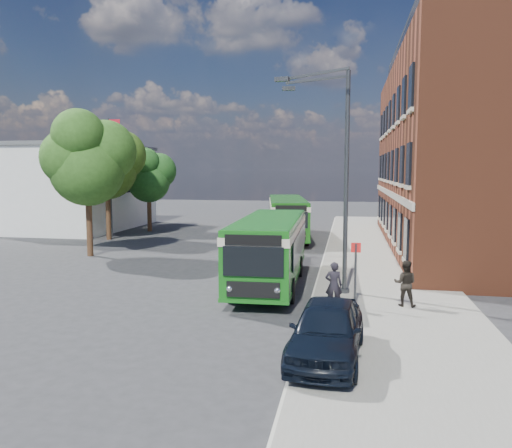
% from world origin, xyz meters
% --- Properties ---
extents(ground, '(120.00, 120.00, 0.00)m').
position_xyz_m(ground, '(0.00, 0.00, 0.00)').
color(ground, '#2C2C2F').
rests_on(ground, ground).
extents(pavement, '(6.00, 48.00, 0.15)m').
position_xyz_m(pavement, '(7.00, 8.00, 0.07)').
color(pavement, gray).
rests_on(pavement, ground).
extents(kerb_line, '(0.12, 48.00, 0.01)m').
position_xyz_m(kerb_line, '(3.95, 8.00, 0.01)').
color(kerb_line, beige).
rests_on(kerb_line, ground).
extents(brick_office, '(12.10, 26.00, 14.20)m').
position_xyz_m(brick_office, '(14.00, 12.00, 6.97)').
color(brick_office, brown).
rests_on(brick_office, ground).
extents(white_building, '(9.40, 13.40, 7.30)m').
position_xyz_m(white_building, '(-18.00, 18.00, 3.66)').
color(white_building, silver).
rests_on(white_building, ground).
extents(flagpole, '(0.95, 0.10, 9.00)m').
position_xyz_m(flagpole, '(-12.45, 13.00, 4.94)').
color(flagpole, '#35373A').
rests_on(flagpole, ground).
extents(street_lamp, '(2.96, 2.38, 9.00)m').
position_xyz_m(street_lamp, '(4.84, -2.00, 4.79)').
color(street_lamp, '#35373A').
rests_on(street_lamp, ground).
extents(bus_stop_sign, '(0.35, 0.08, 2.52)m').
position_xyz_m(bus_stop_sign, '(5.60, -4.20, 1.51)').
color(bus_stop_sign, '#35373A').
rests_on(bus_stop_sign, ground).
extents(bus_front, '(2.89, 9.90, 3.02)m').
position_xyz_m(bus_front, '(1.91, -0.64, 1.83)').
color(bus_front, '#156216').
rests_on(bus_front, ground).
extents(bus_rear, '(4.40, 11.75, 3.02)m').
position_xyz_m(bus_rear, '(0.78, 14.86, 1.83)').
color(bus_rear, '#175412').
rests_on(bus_rear, ground).
extents(parked_car, '(2.13, 4.65, 1.54)m').
position_xyz_m(parked_car, '(4.80, -9.35, 0.92)').
color(parked_car, black).
rests_on(parked_car, pavement).
extents(pedestrian_a, '(0.65, 0.45, 1.70)m').
position_xyz_m(pedestrian_a, '(4.84, -4.43, 1.00)').
color(pedestrian_a, black).
rests_on(pedestrian_a, pavement).
extents(pedestrian_b, '(0.92, 0.77, 1.70)m').
position_xyz_m(pedestrian_b, '(7.41, -3.68, 1.00)').
color(pedestrian_b, black).
rests_on(pedestrian_b, pavement).
extents(tree_left, '(5.10, 4.85, 8.60)m').
position_xyz_m(tree_left, '(-9.80, 4.86, 5.84)').
color(tree_left, '#3D2616').
rests_on(tree_left, ground).
extents(tree_mid, '(5.07, 4.82, 8.56)m').
position_xyz_m(tree_mid, '(-12.03, 11.64, 5.81)').
color(tree_mid, '#3D2616').
rests_on(tree_mid, ground).
extents(tree_right, '(4.12, 3.92, 6.96)m').
position_xyz_m(tree_right, '(-11.06, 17.01, 4.72)').
color(tree_right, '#3D2616').
rests_on(tree_right, ground).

